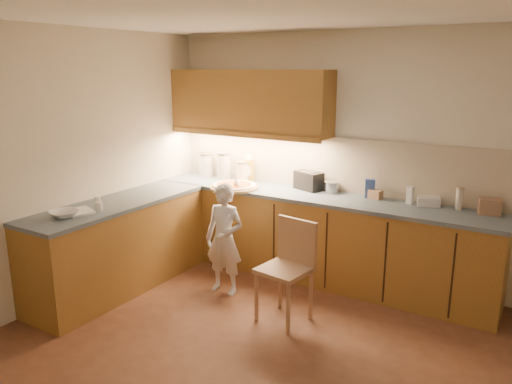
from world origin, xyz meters
TOP-DOWN VIEW (x-y plane):
  - room at (0.00, 0.00)m, footprint 4.54×4.50m
  - l_counter at (-0.92, 1.25)m, footprint 3.77×2.62m
  - backsplash at (-0.38, 1.99)m, footprint 3.75×0.02m
  - upper_cabinets at (-1.27, 1.82)m, footprint 1.95×0.36m
  - pizza_on_board at (-1.26, 1.50)m, footprint 0.55×0.55m
  - child at (-0.97, 0.88)m, footprint 0.43×0.29m
  - wooden_chair at (-0.17, 0.74)m, footprint 0.46×0.46m
  - mixing_bowl at (-1.95, -0.21)m, footprint 0.29×0.29m
  - canister_a at (-1.96, 1.88)m, footprint 0.15×0.15m
  - canister_b at (-1.91, 1.84)m, footprint 0.16×0.16m
  - canister_c at (-1.63, 1.83)m, footprint 0.17×0.17m
  - canister_d at (-1.37, 1.82)m, footprint 0.15×0.15m
  - oil_jug at (-1.31, 1.89)m, footprint 0.11×0.09m
  - toaster at (-0.53, 1.87)m, footprint 0.35×0.27m
  - steel_pot at (-0.27, 1.87)m, footprint 0.16×0.16m
  - blue_box at (0.15, 1.89)m, footprint 0.11×0.09m
  - card_box_a at (0.22, 1.87)m, footprint 0.14×0.12m
  - white_bottle at (0.57, 1.86)m, footprint 0.07×0.07m
  - flat_pack at (0.74, 1.88)m, footprint 0.24×0.20m
  - tall_jar at (1.02, 1.88)m, footprint 0.07×0.07m
  - card_box_b at (1.29, 1.87)m, footprint 0.21×0.18m
  - dough_cloth at (-1.95, -0.05)m, footprint 0.33×0.30m
  - spice_jar_a at (-2.02, 0.23)m, footprint 0.07×0.07m
  - spice_jar_b at (-1.84, 0.09)m, footprint 0.08×0.08m

SIDE VIEW (x-z plane):
  - l_counter at x=-0.92m, z-range 0.00..0.92m
  - wooden_chair at x=-0.17m, z-range 0.07..0.98m
  - child at x=-0.97m, z-range 0.00..1.12m
  - dough_cloth at x=-1.95m, z-range 0.92..0.94m
  - pizza_on_board at x=-1.26m, z-range 0.83..1.05m
  - mixing_bowl at x=-1.95m, z-range 0.92..0.98m
  - spice_jar_a at x=-2.02m, z-range 0.92..1.00m
  - flat_pack at x=0.74m, z-range 0.92..1.00m
  - spice_jar_b at x=-1.84m, z-range 0.92..1.00m
  - card_box_a at x=0.22m, z-range 0.92..1.01m
  - steel_pot at x=-0.27m, z-range 0.92..1.04m
  - card_box_b at x=1.29m, z-range 0.92..1.07m
  - white_bottle at x=0.57m, z-range 0.92..1.09m
  - blue_box at x=0.15m, z-range 0.92..1.11m
  - toaster at x=-0.53m, z-range 0.92..1.12m
  - tall_jar at x=1.02m, z-range 0.92..1.14m
  - canister_d at x=-1.37m, z-range 0.92..1.16m
  - oil_jug at x=-1.31m, z-range 0.91..1.21m
  - canister_b at x=-1.91m, z-range 0.92..1.21m
  - canister_a at x=-1.96m, z-range 0.92..1.23m
  - canister_c at x=-1.63m, z-range 0.92..1.24m
  - backsplash at x=-0.38m, z-range 0.92..1.50m
  - room at x=0.00m, z-range 0.37..2.99m
  - upper_cabinets at x=-1.27m, z-range 1.48..2.21m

